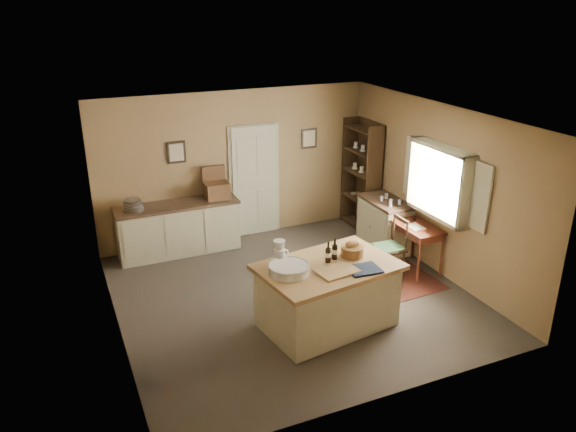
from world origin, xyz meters
The scene contains 16 objects.
ground centered at (0.00, 0.00, 0.00)m, with size 5.00×5.00×0.00m, color #4A4038.
wall_back centered at (0.00, 2.50, 1.35)m, with size 5.00×0.10×2.70m, color olive.
wall_front centered at (0.00, -2.50, 1.35)m, with size 5.00×0.10×2.70m, color olive.
wall_left centered at (-2.50, 0.00, 1.35)m, with size 0.10×5.00×2.70m, color olive.
wall_right centered at (2.50, 0.00, 1.35)m, with size 0.10×5.00×2.70m, color olive.
ceiling centered at (0.00, 0.00, 2.70)m, with size 5.00×5.00×0.00m, color silver.
door centered at (0.35, 2.47, 1.05)m, with size 0.97×0.06×2.11m, color beige.
framed_prints centered at (0.20, 2.48, 1.72)m, with size 2.82×0.02×0.38m.
window centered at (2.42, -0.20, 1.55)m, with size 0.25×1.99×1.12m.
work_island centered at (0.10, -0.92, 0.48)m, with size 1.95×1.43×1.20m.
sideboard centered at (-1.16, 2.20, 0.48)m, with size 2.10×0.60×1.18m.
rug centered at (1.75, -0.01, 0.00)m, with size 1.10×1.60×0.01m, color #4B1C13.
writing_desk centered at (2.20, -0.01, 0.66)m, with size 0.51×0.84×0.82m.
desk_chair centered at (1.67, 0.00, 0.47)m, with size 0.44×0.44×0.94m, color black, non-canonical shape.
right_cabinet centered at (2.20, 0.92, 0.46)m, with size 0.58×1.04×0.99m.
shelving_unit centered at (2.35, 1.96, 1.03)m, with size 0.35×0.93×2.07m.
Camera 1 is at (-3.02, -6.76, 4.21)m, focal length 35.00 mm.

